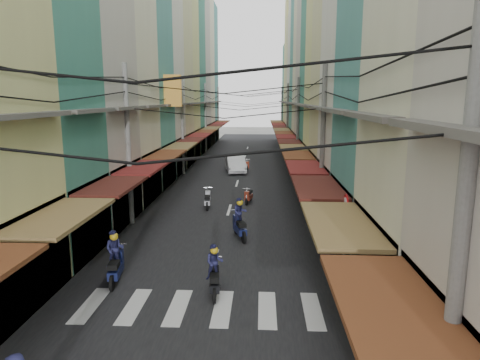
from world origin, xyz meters
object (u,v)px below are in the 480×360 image
(bicycle, at_px, (397,274))
(traffic_sign, at_px, (345,218))
(market_umbrella, at_px, (458,260))
(white_car, at_px, (236,172))

(bicycle, xyz_separation_m, traffic_sign, (-2.22, -0.97, 2.41))
(market_umbrella, relative_size, traffic_sign, 0.82)
(traffic_sign, bearing_deg, white_car, 102.62)
(market_umbrella, height_order, traffic_sign, traffic_sign)
(white_car, relative_size, bicycle, 3.05)
(bicycle, relative_size, market_umbrella, 0.64)
(bicycle, height_order, market_umbrella, market_umbrella)
(market_umbrella, bearing_deg, white_car, 105.42)
(bicycle, height_order, traffic_sign, traffic_sign)
(white_car, bearing_deg, traffic_sign, -85.97)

